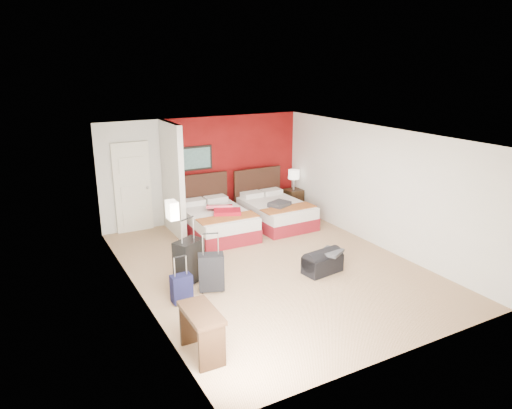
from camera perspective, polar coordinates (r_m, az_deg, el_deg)
ground at (r=9.03m, az=1.88°, el=-7.47°), size 6.50×6.50×0.00m
room_walls at (r=9.28m, az=-10.03°, el=1.20°), size 5.02×6.52×2.50m
red_accent_panel at (r=11.70m, az=-2.90°, el=4.66°), size 3.50×0.04×2.50m
partition_wall at (r=10.50m, az=-10.05°, el=3.00°), size 0.12×1.20×2.50m
entry_door at (r=10.91m, az=-14.73°, el=2.00°), size 0.82×0.06×2.05m
bed_left at (r=10.55m, az=-4.67°, el=-2.25°), size 1.32×1.87×0.55m
bed_right at (r=11.20m, az=2.47°, el=-1.09°), size 1.30×1.82×0.54m
red_suitcase_open at (r=10.40m, az=-3.98°, el=-0.62°), size 0.85×0.97×0.10m
jacket_bundle at (r=10.81m, az=2.86°, el=0.03°), size 0.56×0.51×0.11m
nightstand at (r=12.26m, az=4.54°, el=0.54°), size 0.42×0.42×0.57m
table_lamp at (r=12.12m, az=4.60°, el=3.00°), size 0.32×0.32×0.51m
suitcase_black at (r=8.34m, az=-8.11°, el=-6.96°), size 0.59×0.51×0.75m
suitcase_charcoal at (r=8.04m, az=-5.43°, el=-8.31°), size 0.49×0.39×0.63m
suitcase_navy at (r=7.74m, az=-9.01°, el=-10.19°), size 0.33×0.21×0.46m
duffel_bag at (r=8.79m, az=8.05°, el=-7.04°), size 0.77×0.48×0.37m
jacket_draped at (r=8.76m, az=9.10°, el=-5.69°), size 0.53×0.51×0.06m
desk at (r=6.41m, az=-6.58°, el=-15.22°), size 0.40×0.80×0.66m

